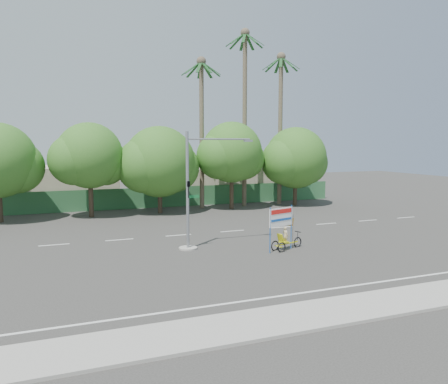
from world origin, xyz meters
name	(u,v)px	position (x,y,z in m)	size (l,w,h in m)	color
ground	(254,262)	(0.00, 0.00, 0.00)	(120.00, 120.00, 0.00)	#33302D
sidewalk_near	(339,310)	(0.00, -7.50, 0.06)	(50.00, 2.40, 0.12)	gray
fence	(162,197)	(0.00, 21.50, 1.00)	(38.00, 0.08, 2.00)	#336B3D
building_left	(53,187)	(-10.00, 26.00, 2.00)	(12.00, 8.00, 4.00)	beige
building_right	(221,183)	(8.00, 26.00, 1.80)	(14.00, 8.00, 3.60)	beige
tree_left	(89,158)	(-7.05, 18.00, 5.06)	(6.66, 5.60, 8.07)	#473828
tree_center	(159,164)	(-1.05, 18.00, 4.47)	(7.62, 6.40, 7.85)	#473828
tree_right	(231,155)	(5.95, 18.00, 5.24)	(6.90, 5.80, 8.36)	#473828
tree_far_right	(295,160)	(12.95, 18.00, 4.64)	(7.38, 6.20, 7.94)	#473828
palm_tall	(245,101)	(8.00, 19.50, 10.46)	(3.73, 3.79, 17.45)	#70604C
palm_mid	(280,113)	(12.00, 19.50, 9.40)	(3.73, 3.79, 15.45)	#70604C
palm_short	(202,116)	(3.50, 19.50, 8.86)	(3.73, 3.79, 14.45)	#70604C
traffic_signal	(193,200)	(-2.20, 3.98, 2.92)	(4.72, 1.10, 7.00)	gray
trike_billboard	(284,232)	(2.72, 1.70, 1.08)	(2.63, 1.10, 2.69)	black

